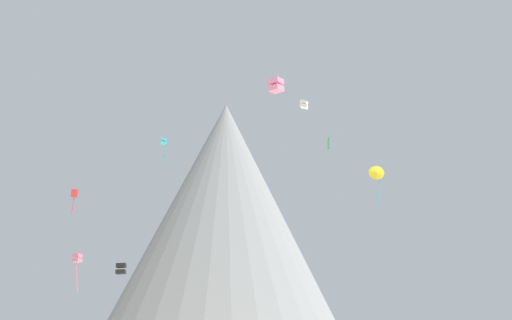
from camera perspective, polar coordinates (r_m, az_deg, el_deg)
rock_massif at (r=134.03m, az=-2.98°, el=-7.39°), size 71.10×71.10×58.48m
kite_black_low at (r=86.75m, az=-13.07°, el=-10.32°), size 1.52×1.49×1.56m
kite_rainbow_low at (r=73.38m, az=-17.09°, el=-9.22°), size 1.17×1.17×4.47m
kite_cyan_high at (r=86.25m, az=-9.01°, el=1.73°), size 0.87×0.82×3.65m
kite_white_high at (r=83.61m, az=4.73°, el=5.44°), size 1.40×1.36×1.30m
kite_green_mid at (r=60.82m, az=7.11°, el=1.67°), size 0.13×0.87×1.38m
kite_pink_high at (r=70.45m, az=1.98°, el=7.31°), size 2.01×2.00×1.66m
kite_yellow_high at (r=89.16m, az=11.72°, el=-1.23°), size 2.40×1.31×6.15m
kite_red_mid at (r=68.81m, az=-17.39°, el=-3.41°), size 0.77×0.34×2.99m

